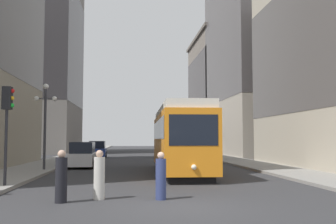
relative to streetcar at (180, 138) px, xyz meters
name	(u,v)px	position (x,y,z in m)	size (l,w,h in m)	color
ground_plane	(184,207)	(-1.39, -11.35, -2.10)	(200.00, 200.00, 0.00)	#303033
sidewalk_left	(80,154)	(-9.35, 28.65, -2.03)	(3.33, 120.00, 0.15)	gray
sidewalk_right	(200,153)	(6.57, 28.65, -2.03)	(3.33, 120.00, 0.15)	gray
streetcar	(180,138)	(0.00, 0.00, 0.00)	(2.96, 12.29, 3.89)	black
transit_bus	(190,140)	(3.66, 19.15, -0.15)	(2.88, 11.57, 3.45)	black
parked_car_left_near	(82,155)	(-6.39, 5.60, -1.26)	(1.93, 4.95, 1.82)	black
parked_car_left_mid	(97,150)	(-6.39, 19.05, -1.26)	(1.96, 4.62, 1.82)	black
pedestrian_crossing_near	(99,176)	(-4.03, -9.65, -1.33)	(0.37, 0.37, 1.67)	beige
pedestrian_crossing_far	(61,178)	(-5.20, -10.21, -1.31)	(0.38, 0.38, 1.69)	black
pedestrian_on_sidewalk	(161,177)	(-1.96, -9.91, -1.35)	(0.36, 0.36, 1.60)	navy
traffic_light_near_left	(7,109)	(-8.07, -6.48, 1.18)	(0.47, 0.36, 4.07)	#232328
lamp_post_left_near	(45,113)	(-8.29, 1.81, 1.59)	(1.41, 0.36, 5.38)	#333338
building_left_corner	(35,53)	(-17.23, 36.04, 12.83)	(13.02, 17.63, 28.96)	slate
building_right_midblock	(231,93)	(14.25, 40.50, 7.76)	(12.62, 18.05, 19.20)	slate
building_right_far	(273,44)	(15.12, 23.48, 12.03)	(14.36, 18.82, 27.42)	#A89E8E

